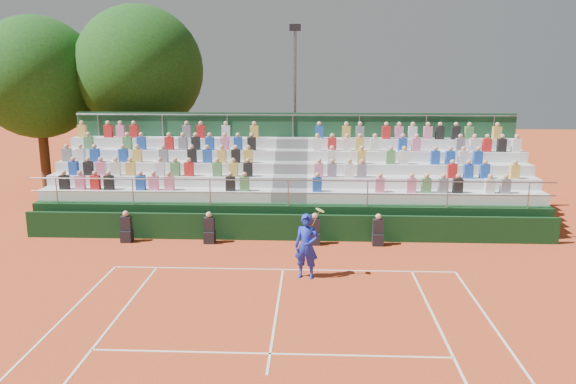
{
  "coord_description": "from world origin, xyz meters",
  "views": [
    {
      "loc": [
        0.93,
        -17.07,
        6.28
      ],
      "look_at": [
        0.0,
        3.5,
        1.8
      ],
      "focal_mm": 35.0,
      "sensor_mm": 36.0,
      "label": 1
    }
  ],
  "objects_px": {
    "tree_east": "(140,70)",
    "floodlight_mast": "(295,94)",
    "tennis_player": "(307,246)",
    "tree_west": "(38,78)"
  },
  "relations": [
    {
      "from": "tennis_player",
      "to": "tree_east",
      "type": "relative_size",
      "value": 0.23
    },
    {
      "from": "tree_east",
      "to": "floodlight_mast",
      "type": "relative_size",
      "value": 1.11
    },
    {
      "from": "tennis_player",
      "to": "tree_west",
      "type": "relative_size",
      "value": 0.25
    },
    {
      "from": "tennis_player",
      "to": "floodlight_mast",
      "type": "height_order",
      "value": "floodlight_mast"
    },
    {
      "from": "tree_west",
      "to": "tennis_player",
      "type": "bearing_deg",
      "value": -41.51
    },
    {
      "from": "tennis_player",
      "to": "tree_east",
      "type": "xyz_separation_m",
      "value": [
        -8.91,
        13.1,
        5.28
      ]
    },
    {
      "from": "tennis_player",
      "to": "tree_west",
      "type": "bearing_deg",
      "value": 138.49
    },
    {
      "from": "floodlight_mast",
      "to": "tennis_player",
      "type": "bearing_deg",
      "value": -86.63
    },
    {
      "from": "tennis_player",
      "to": "floodlight_mast",
      "type": "xyz_separation_m",
      "value": [
        -0.83,
        14.16,
        4.0
      ]
    },
    {
      "from": "tree_east",
      "to": "floodlight_mast",
      "type": "xyz_separation_m",
      "value": [
        8.08,
        1.06,
        -1.29
      ]
    }
  ]
}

